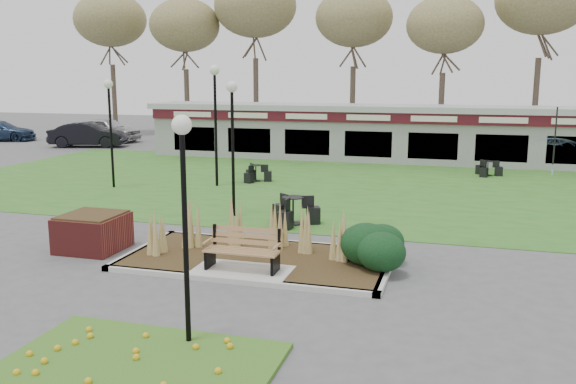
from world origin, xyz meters
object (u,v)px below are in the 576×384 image
(bistro_set_c, at_px, (256,176))
(car_blue, at_px, (0,131))
(bistro_set_d, at_px, (488,171))
(lamp_post_far_left, at_px, (110,109))
(car_silver, at_px, (107,130))
(car_black, at_px, (88,135))
(lamp_post_mid_left, at_px, (215,99))
(park_bench, at_px, (244,249))
(bistro_set_b, at_px, (293,215))
(patio_umbrella, at_px, (553,156))
(lamp_post_near_left, at_px, (184,180))
(lamp_post_mid_right, at_px, (232,119))
(food_pavilion, at_px, (372,132))
(brick_planter, at_px, (93,232))

(bistro_set_c, distance_m, car_blue, 24.69)
(bistro_set_d, bearing_deg, lamp_post_far_left, -153.73)
(car_silver, relative_size, car_black, 1.02)
(lamp_post_mid_left, relative_size, car_blue, 1.02)
(park_bench, relative_size, lamp_post_far_left, 0.40)
(car_silver, distance_m, car_blue, 7.54)
(car_black, xyz_separation_m, car_blue, (-7.99, 1.51, -0.08))
(bistro_set_b, height_order, bistro_set_d, bistro_set_b)
(park_bench, relative_size, lamp_post_mid_left, 0.35)
(park_bench, relative_size, patio_umbrella, 0.76)
(bistro_set_b, relative_size, car_blue, 0.33)
(park_bench, height_order, lamp_post_mid_left, lamp_post_mid_left)
(lamp_post_near_left, distance_m, bistro_set_c, 16.12)
(bistro_set_d, distance_m, car_black, 24.26)
(park_bench, xyz_separation_m, lamp_post_mid_right, (-2.29, 5.31, 2.52))
(bistro_set_c, height_order, car_blue, car_blue)
(lamp_post_near_left, height_order, patio_umbrella, lamp_post_near_left)
(park_bench, distance_m, food_pavilion, 19.73)
(car_silver, bearing_deg, bistro_set_c, -124.34)
(lamp_post_mid_right, distance_m, car_blue, 29.25)
(lamp_post_mid_left, distance_m, car_silver, 19.53)
(lamp_post_mid_right, bearing_deg, bistro_set_c, 102.84)
(bistro_set_b, bearing_deg, lamp_post_near_left, -86.17)
(brick_planter, xyz_separation_m, car_silver, (-14.23, 23.05, 0.34))
(patio_umbrella, relative_size, car_silver, 0.47)
(car_blue, bearing_deg, lamp_post_mid_right, -141.35)
(bistro_set_b, distance_m, bistro_set_c, 7.74)
(park_bench, xyz_separation_m, car_black, (-18.01, 20.75, 0.18))
(lamp_post_near_left, bearing_deg, park_bench, 96.10)
(bistro_set_b, height_order, car_black, car_black)
(car_black, bearing_deg, lamp_post_near_left, -158.35)
(lamp_post_near_left, height_order, bistro_set_d, lamp_post_near_left)
(car_silver, bearing_deg, park_bench, -137.02)
(food_pavilion, relative_size, lamp_post_mid_right, 5.77)
(park_bench, relative_size, car_blue, 0.36)
(lamp_post_far_left, height_order, car_blue, lamp_post_far_left)
(park_bench, relative_size, food_pavilion, 0.07)
(lamp_post_far_left, relative_size, patio_umbrella, 1.92)
(lamp_post_near_left, relative_size, bistro_set_b, 2.44)
(lamp_post_mid_left, relative_size, lamp_post_far_left, 1.13)
(car_black, bearing_deg, bistro_set_b, -147.16)
(lamp_post_far_left, height_order, car_silver, lamp_post_far_left)
(bistro_set_c, height_order, patio_umbrella, patio_umbrella)
(bistro_set_c, bearing_deg, brick_planter, -93.54)
(food_pavilion, height_order, car_blue, food_pavilion)
(bistro_set_d, xyz_separation_m, car_silver, (-24.37, 7.94, 0.57))
(patio_umbrella, bearing_deg, car_blue, 164.37)
(lamp_post_mid_right, xyz_separation_m, car_silver, (-16.34, 18.50, -2.29))
(car_blue, bearing_deg, car_black, -116.48)
(food_pavilion, bearing_deg, lamp_post_near_left, -89.02)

